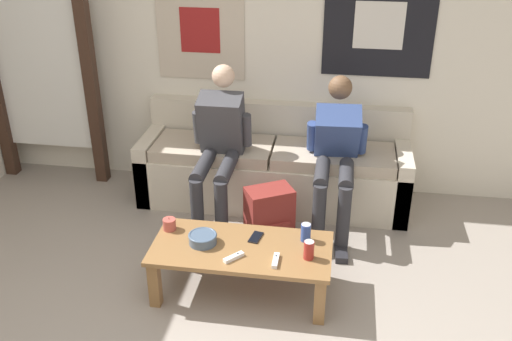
% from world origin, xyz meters
% --- Properties ---
extents(wall_back, '(10.00, 0.07, 2.55)m').
position_xyz_m(wall_back, '(0.00, 2.61, 1.28)').
color(wall_back, silver).
rests_on(wall_back, ground_plane).
extents(door_frame, '(1.00, 0.10, 2.15)m').
position_xyz_m(door_frame, '(-1.76, 2.39, 1.20)').
color(door_frame, '#382319').
rests_on(door_frame, ground_plane).
extents(couch, '(2.23, 0.68, 0.79)m').
position_xyz_m(couch, '(0.29, 2.27, 0.29)').
color(couch, beige).
rests_on(couch, ground_plane).
extents(coffee_table, '(1.16, 0.55, 0.36)m').
position_xyz_m(coffee_table, '(0.25, 0.98, 0.30)').
color(coffee_table, olive).
rests_on(coffee_table, ground_plane).
extents(person_seated_adult, '(0.47, 0.90, 1.22)m').
position_xyz_m(person_seated_adult, '(-0.09, 1.90, 0.66)').
color(person_seated_adult, '#2D2D33').
rests_on(person_seated_adult, ground_plane).
extents(person_seated_teen, '(0.47, 0.98, 1.13)m').
position_xyz_m(person_seated_teen, '(0.81, 1.96, 0.64)').
color(person_seated_teen, '#2D2D33').
rests_on(person_seated_teen, ground_plane).
extents(backpack, '(0.40, 0.35, 0.46)m').
position_xyz_m(backpack, '(0.35, 1.57, 0.22)').
color(backpack, maroon).
rests_on(backpack, ground_plane).
extents(ceramic_bowl, '(0.19, 0.19, 0.07)m').
position_xyz_m(ceramic_bowl, '(-0.01, 0.98, 0.40)').
color(ceramic_bowl, '#475B75').
rests_on(ceramic_bowl, coffee_table).
extents(pillar_candle, '(0.09, 0.09, 0.09)m').
position_xyz_m(pillar_candle, '(-0.27, 1.11, 0.40)').
color(pillar_candle, '#B24C42').
rests_on(pillar_candle, coffee_table).
extents(drink_can_blue, '(0.07, 0.07, 0.12)m').
position_xyz_m(drink_can_blue, '(0.65, 1.12, 0.42)').
color(drink_can_blue, '#28479E').
rests_on(drink_can_blue, coffee_table).
extents(drink_can_red, '(0.07, 0.07, 0.12)m').
position_xyz_m(drink_can_red, '(0.69, 0.92, 0.42)').
color(drink_can_red, maroon).
rests_on(drink_can_red, coffee_table).
extents(game_controller_near_left, '(0.03, 0.14, 0.03)m').
position_xyz_m(game_controller_near_left, '(0.49, 0.84, 0.37)').
color(game_controller_near_left, white).
rests_on(game_controller_near_left, coffee_table).
extents(game_controller_near_right, '(0.12, 0.13, 0.03)m').
position_xyz_m(game_controller_near_right, '(0.23, 0.84, 0.37)').
color(game_controller_near_right, white).
rests_on(game_controller_near_right, coffee_table).
extents(cell_phone, '(0.09, 0.15, 0.01)m').
position_xyz_m(cell_phone, '(0.33, 1.09, 0.36)').
color(cell_phone, black).
rests_on(cell_phone, coffee_table).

